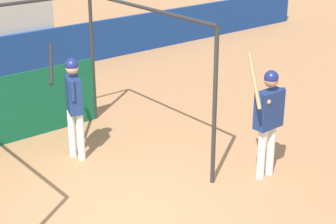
{
  "coord_description": "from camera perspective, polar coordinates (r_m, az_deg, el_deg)",
  "views": [
    {
      "loc": [
        -4.09,
        -5.91,
        4.43
      ],
      "look_at": [
        1.36,
        0.81,
        1.01
      ],
      "focal_mm": 60.0,
      "sensor_mm": 36.0,
      "label": 1
    }
  ],
  "objects": [
    {
      "name": "player_waiting",
      "position": [
        9.08,
        10.17,
        -0.12
      ],
      "size": [
        0.82,
        0.53,
        2.12
      ],
      "rotation": [
        0.0,
        0.0,
        -3.13
      ],
      "color": "white",
      "rests_on": "ground"
    },
    {
      "name": "ground_plane",
      "position": [
        8.45,
        -3.8,
        -10.11
      ],
      "size": [
        60.0,
        60.0,
        0.0
      ],
      "primitive_type": "plane",
      "color": "#A8754C"
    },
    {
      "name": "player_batter",
      "position": [
        9.73,
        -9.59,
        1.34
      ],
      "size": [
        0.6,
        0.92,
        1.98
      ],
      "rotation": [
        0.0,
        0.0,
        1.21
      ],
      "color": "white",
      "rests_on": "ground"
    },
    {
      "name": "batting_cage",
      "position": [
        10.11,
        -14.67,
        1.88
      ],
      "size": [
        3.75,
        3.62,
        2.61
      ],
      "color": "#282828",
      "rests_on": "ground"
    }
  ]
}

